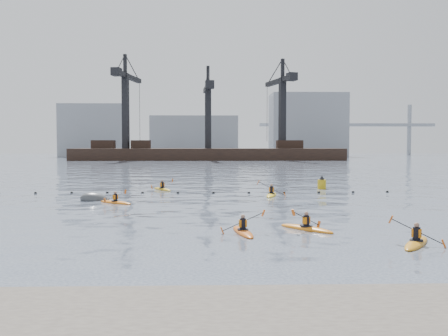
% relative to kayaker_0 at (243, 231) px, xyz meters
% --- Properties ---
extents(ground, '(400.00, 400.00, 0.00)m').
position_rel_kayaker_0_xyz_m(ground, '(-2.28, -4.30, -0.09)').
color(ground, '#323A49').
rests_on(ground, ground).
extents(float_line, '(33.24, 0.73, 0.24)m').
position_rel_kayaker_0_xyz_m(float_line, '(-2.78, 18.23, -0.06)').
color(float_line, black).
rests_on(float_line, ground).
extents(barge_pier, '(72.00, 19.30, 29.50)m').
position_rel_kayaker_0_xyz_m(barge_pier, '(-2.50, 105.69, 1.80)').
color(barge_pier, black).
rests_on(barge_pier, ground).
extents(skyline, '(141.00, 28.00, 22.00)m').
position_rel_kayaker_0_xyz_m(skyline, '(-0.05, 145.97, 9.15)').
color(skyline, gray).
rests_on(skyline, ground).
extents(kayaker_0, '(2.13, 3.15, 1.18)m').
position_rel_kayaker_0_xyz_m(kayaker_0, '(0.00, 0.00, 0.00)').
color(kayaker_0, '#BF5211').
rests_on(kayaker_0, ground).
extents(kayaker_1, '(2.37, 3.03, 1.24)m').
position_rel_kayaker_0_xyz_m(kayaker_1, '(6.97, -2.73, 0.00)').
color(kayaker_1, '#C47D17').
rests_on(kayaker_1, ground).
extents(kayaker_2, '(2.77, 2.25, 1.01)m').
position_rel_kayaker_0_xyz_m(kayaker_2, '(-8.19, 11.46, -0.00)').
color(kayaker_2, orange).
rests_on(kayaker_2, ground).
extents(kayaker_3, '(2.34, 3.45, 1.37)m').
position_rel_kayaker_0_xyz_m(kayaker_3, '(3.39, 16.04, 0.01)').
color(kayaker_3, yellow).
rests_on(kayaker_3, ground).
extents(kayaker_4, '(2.53, 2.77, 1.21)m').
position_rel_kayaker_0_xyz_m(kayaker_4, '(3.13, 0.80, 0.00)').
color(kayaker_4, orange).
rests_on(kayaker_4, ground).
extents(kayaker_5, '(2.22, 3.10, 1.09)m').
position_rel_kayaker_0_xyz_m(kayaker_5, '(-5.92, 21.24, 0.00)').
color(kayaker_5, '#C19616').
rests_on(kayaker_5, ground).
extents(mooring_buoy, '(2.72, 2.23, 1.54)m').
position_rel_kayaker_0_xyz_m(mooring_buoy, '(-10.06, 13.30, -0.09)').
color(mooring_buoy, '#3A3D3F').
rests_on(mooring_buoy, ground).
extents(nav_buoy, '(0.79, 0.79, 1.43)m').
position_rel_kayaker_0_xyz_m(nav_buoy, '(8.83, 21.87, 0.34)').
color(nav_buoy, gold).
rests_on(nav_buoy, ground).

